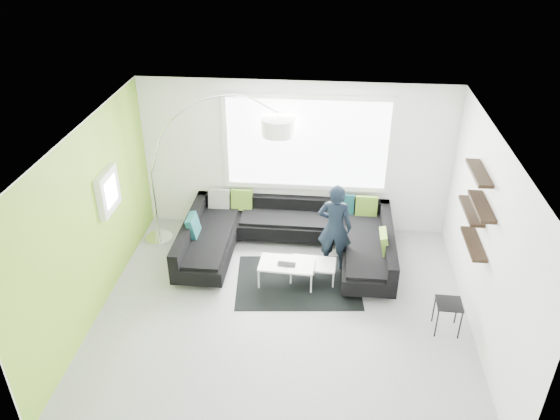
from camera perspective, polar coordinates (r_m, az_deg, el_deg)
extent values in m
plane|color=gray|center=(8.37, 0.30, -10.52)|extent=(5.50, 5.50, 0.00)
cube|color=white|center=(9.74, 1.63, 5.47)|extent=(5.50, 0.04, 2.80)
cube|color=white|center=(5.60, -2.03, -16.18)|extent=(5.50, 0.04, 2.80)
cube|color=white|center=(8.21, -19.17, -1.32)|extent=(0.04, 5.00, 2.80)
cube|color=white|center=(7.83, 20.82, -3.26)|extent=(0.04, 5.00, 2.80)
cube|color=white|center=(6.89, 0.36, 7.47)|extent=(5.50, 5.00, 0.04)
cube|color=#7FB72D|center=(8.21, -19.10, -1.32)|extent=(0.01, 5.00, 2.80)
cube|color=white|center=(9.57, 2.84, 6.95)|extent=(2.96, 0.06, 1.68)
cube|color=white|center=(8.57, -17.47, 1.87)|extent=(0.12, 0.66, 0.66)
cube|color=black|center=(7.99, 19.82, 0.14)|extent=(0.20, 1.24, 0.95)
cube|color=black|center=(9.38, 0.77, -4.06)|extent=(3.55, 2.21, 0.37)
cube|color=black|center=(9.20, 0.79, -2.39)|extent=(3.55, 2.21, 0.28)
cube|color=#4C7219|center=(9.17, 0.79, -2.09)|extent=(3.16, 0.21, 0.39)
cube|color=black|center=(8.93, 1.90, -7.51)|extent=(2.10, 1.61, 0.01)
cube|color=silver|center=(8.86, 2.09, -6.39)|extent=(1.16, 0.71, 0.37)
cube|color=black|center=(8.26, 17.03, -10.59)|extent=(0.37, 0.37, 0.49)
imported|color=black|center=(8.91, 5.75, -1.81)|extent=(0.66, 0.52, 1.54)
imported|color=black|center=(8.64, 0.65, -5.83)|extent=(0.32, 0.24, 0.02)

